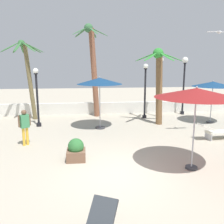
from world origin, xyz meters
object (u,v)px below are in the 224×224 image
patio_umbrella_2 (196,93)px  palm_tree_0 (93,62)px  lamp_post_2 (160,83)px  lamp_post_1 (184,77)px  patio_umbrella_1 (100,82)px  patio_umbrella_3 (213,84)px  lamp_post_0 (145,88)px  lounge_chair_0 (217,131)px  lamp_post_3 (37,94)px  seagull_0 (219,32)px  palm_tree_1 (27,68)px  palm_tree_2 (159,78)px  planter (76,150)px  guest_0 (25,124)px

patio_umbrella_2 → palm_tree_0: (-3.11, 8.89, 1.01)m
lamp_post_2 → lamp_post_1: bearing=19.4°
patio_umbrella_1 → patio_umbrella_3: (6.82, 0.60, -0.28)m
palm_tree_0 → lamp_post_2: palm_tree_0 is taller
lamp_post_0 → lounge_chair_0: size_ratio=1.89×
lamp_post_0 → lamp_post_3: size_ratio=1.07×
palm_tree_0 → lamp_post_2: size_ratio=1.54×
lamp_post_2 → seagull_0: (1.04, -5.04, 2.70)m
palm_tree_0 → lamp_post_0: (3.35, -0.96, -1.64)m
lamp_post_0 → palm_tree_1: bearing=176.3°
patio_umbrella_3 → palm_tree_2: size_ratio=0.58×
patio_umbrella_3 → lamp_post_3: size_ratio=0.77×
planter → lamp_post_1: bearing=46.6°
lamp_post_3 → lounge_chair_0: 9.72m
lounge_chair_0 → planter: planter is taller
guest_0 → seagull_0: (8.69, 0.02, 4.00)m
patio_umbrella_3 → patio_umbrella_2: bearing=-122.4°
patio_umbrella_2 → lamp_post_2: (1.33, 8.22, -0.37)m
palm_tree_0 → guest_0: 7.10m
lamp_post_0 → lamp_post_3: lamp_post_0 is taller
patio_umbrella_2 → guest_0: size_ratio=1.78×
seagull_0 → planter: (-6.39, -1.97, -4.59)m
palm_tree_0 → lamp_post_3: (-3.25, -2.39, -1.79)m
lamp_post_2 → lamp_post_3: (-7.69, -1.72, -0.41)m
patio_umbrella_3 → lamp_post_3: bearing=178.7°
palm_tree_1 → palm_tree_2: palm_tree_1 is taller
patio_umbrella_1 → patio_umbrella_3: bearing=5.0°
lamp_post_1 → seagull_0: 6.22m
lounge_chair_0 → seagull_0: bearing=158.9°
patio_umbrella_3 → palm_tree_2: 3.37m
lamp_post_1 → palm_tree_0: bearing=180.0°
lounge_chair_0 → planter: bearing=-164.2°
lounge_chair_0 → palm_tree_2: bearing=122.1°
lamp_post_3 → guest_0: 3.46m
palm_tree_2 → seagull_0: bearing=-60.5°
palm_tree_2 → lounge_chair_0: palm_tree_2 is taller
palm_tree_1 → seagull_0: size_ratio=4.29×
planter → seagull_0: bearing=17.2°
planter → guest_0: bearing=139.6°
patio_umbrella_3 → seagull_0: bearing=-117.4°
palm_tree_0 → seagull_0: (5.48, -5.71, 1.32)m
lamp_post_0 → palm_tree_2: bearing=-77.1°
palm_tree_2 → lounge_chair_0: size_ratio=2.36×
palm_tree_1 → planter: bearing=-65.8°
lamp_post_0 → lamp_post_1: lamp_post_1 is taller
patio_umbrella_3 → lamp_post_2: lamp_post_2 is taller
lamp_post_2 → palm_tree_2: bearing=-109.9°
patio_umbrella_3 → palm_tree_1: palm_tree_1 is taller
palm_tree_2 → lamp_post_1: size_ratio=1.11×
palm_tree_0 → guest_0: size_ratio=3.77×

